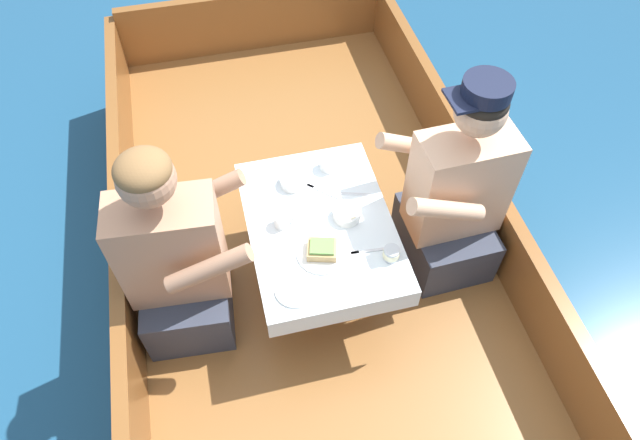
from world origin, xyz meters
The scene contains 21 objects.
ground_plane centered at (0.00, 0.00, 0.00)m, with size 60.00×60.00×0.00m, color navy.
boat_deck centered at (0.00, 0.00, 0.15)m, with size 1.78×3.60×0.30m, color brown.
gunwale_port centered at (-0.86, 0.00, 0.47)m, with size 0.06×3.60×0.34m, color brown.
gunwale_starboard centered at (0.86, 0.00, 0.47)m, with size 0.06×3.60×0.34m, color brown.
bow_coaming centered at (0.00, 1.77, 0.50)m, with size 1.66×0.06×0.39m, color brown.
cockpit_table centered at (0.00, -0.11, 0.68)m, with size 0.60×0.83×0.43m.
person_port centered at (-0.60, -0.15, 0.71)m, with size 0.55×0.47×1.01m.
person_starboard centered at (0.60, -0.11, 0.72)m, with size 0.53×0.45×1.05m.
plate_sandwich centered at (-0.03, -0.26, 0.73)m, with size 0.21×0.21×0.01m.
plate_bread centered at (-0.17, -0.40, 0.73)m, with size 0.16×0.16×0.01m.
sandwich centered at (-0.03, -0.26, 0.76)m, with size 0.14×0.12×0.05m.
bowl_port_near centered at (-0.06, 0.13, 0.75)m, with size 0.12×0.12×0.04m.
bowl_starboard_near centered at (0.12, -0.10, 0.75)m, with size 0.12×0.12×0.04m.
coffee_cup_port centered at (-0.15, -0.08, 0.76)m, with size 0.09×0.07×0.06m.
coffee_cup_starboard centered at (0.11, 0.19, 0.76)m, with size 0.11×0.08×0.06m.
tin_can centered at (0.23, -0.34, 0.76)m, with size 0.07×0.07×0.05m.
utensil_knife_starboard centered at (0.24, 0.16, 0.73)m, with size 0.04×0.17×0.00m.
utensil_spoon_center centered at (0.14, 0.02, 0.73)m, with size 0.17×0.06×0.01m.
utensil_fork_starboard centered at (0.15, -0.29, 0.73)m, with size 0.17×0.03×0.00m.
utensil_fork_port centered at (0.04, 0.06, 0.73)m, with size 0.14×0.13×0.00m.
utensil_knife_port centered at (0.02, -0.07, 0.73)m, with size 0.03×0.17×0.00m.
Camera 1 is at (-0.34, -1.51, 2.62)m, focal length 32.00 mm.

